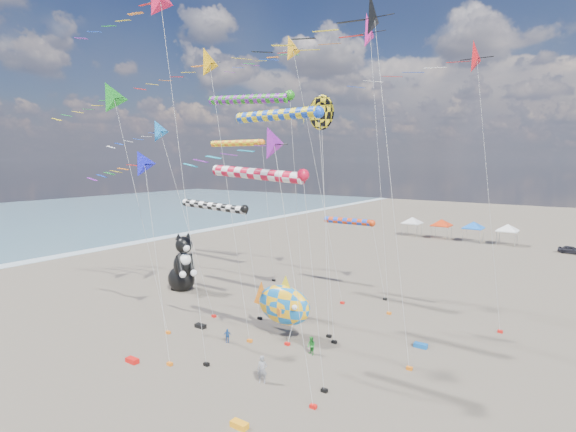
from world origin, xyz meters
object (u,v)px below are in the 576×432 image
(cat_inflatable, at_px, (183,261))
(child_blue, at_px, (227,336))
(person_adult, at_px, (262,370))
(child_green, at_px, (311,346))
(fish_inflatable, at_px, (283,305))
(parked_car, at_px, (571,250))

(cat_inflatable, xyz_separation_m, child_blue, (12.48, -7.29, -2.50))
(cat_inflatable, relative_size, child_blue, 5.97)
(cat_inflatable, relative_size, person_adult, 3.64)
(child_blue, bearing_deg, cat_inflatable, 109.82)
(child_green, bearing_deg, person_adult, -70.82)
(child_green, distance_m, child_blue, 6.31)
(person_adult, xyz_separation_m, child_green, (0.37, 4.92, -0.20))
(fish_inflatable, xyz_separation_m, person_adult, (2.92, -6.31, -1.69))
(person_adult, relative_size, parked_car, 0.51)
(fish_inflatable, distance_m, child_blue, 4.60)
(person_adult, distance_m, child_green, 4.94)
(cat_inflatable, bearing_deg, fish_inflatable, 7.47)
(fish_inflatable, relative_size, parked_car, 1.85)
(cat_inflatable, relative_size, fish_inflatable, 1.00)
(child_blue, bearing_deg, parked_car, 29.49)
(fish_inflatable, distance_m, parked_car, 50.07)
(cat_inflatable, bearing_deg, parked_car, 76.93)
(fish_inflatable, bearing_deg, cat_inflatable, 164.43)
(cat_inflatable, relative_size, child_green, 4.78)
(person_adult, relative_size, child_blue, 1.64)
(fish_inflatable, relative_size, child_blue, 5.95)
(child_green, bearing_deg, fish_inflatable, -179.42)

